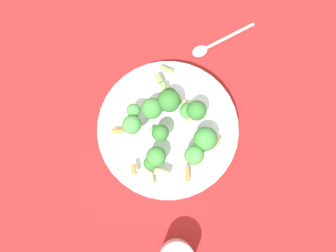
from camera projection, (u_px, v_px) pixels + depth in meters
ground_plane at (168, 132)px, 0.85m from camera, size 3.00×3.00×0.00m
bowl at (168, 130)px, 0.82m from camera, size 0.29×0.29×0.05m
pasta_salad at (172, 126)px, 0.76m from camera, size 0.21×0.24×0.07m
spoon at (212, 45)px, 0.89m from camera, size 0.15×0.08×0.01m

